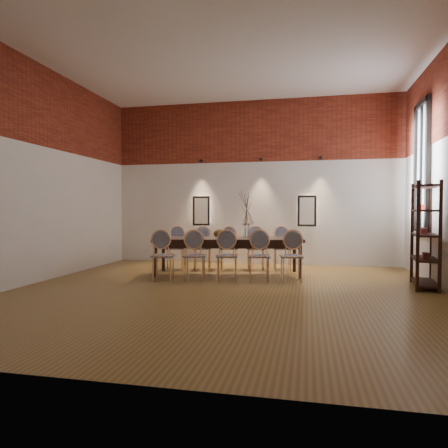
% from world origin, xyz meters
% --- Properties ---
extents(floor, '(7.00, 7.00, 0.02)m').
position_xyz_m(floor, '(0.00, 0.00, -0.01)').
color(floor, brown).
rests_on(floor, ground).
extents(ceiling, '(7.00, 7.00, 0.02)m').
position_xyz_m(ceiling, '(0.00, 0.00, 4.01)').
color(ceiling, silver).
rests_on(ceiling, ground).
extents(wall_back, '(7.00, 0.10, 4.00)m').
position_xyz_m(wall_back, '(0.00, 3.55, 2.00)').
color(wall_back, silver).
rests_on(wall_back, ground).
extents(wall_front, '(7.00, 0.10, 4.00)m').
position_xyz_m(wall_front, '(0.00, -3.55, 2.00)').
color(wall_front, silver).
rests_on(wall_front, ground).
extents(wall_left, '(0.10, 7.00, 4.00)m').
position_xyz_m(wall_left, '(-3.55, 0.00, 2.00)').
color(wall_left, silver).
rests_on(wall_left, ground).
extents(brick_band_back, '(7.00, 0.02, 1.50)m').
position_xyz_m(brick_band_back, '(0.00, 3.48, 3.25)').
color(brick_band_back, maroon).
rests_on(brick_band_back, ground).
extents(brick_band_left, '(0.02, 7.00, 1.50)m').
position_xyz_m(brick_band_left, '(-3.48, 0.00, 3.25)').
color(brick_band_left, maroon).
rests_on(brick_band_left, ground).
extents(niche_left, '(0.36, 0.06, 0.66)m').
position_xyz_m(niche_left, '(-1.30, 3.45, 1.30)').
color(niche_left, '#FFEAC6').
rests_on(niche_left, wall_back).
extents(niche_right, '(0.36, 0.06, 0.66)m').
position_xyz_m(niche_right, '(1.30, 3.45, 1.30)').
color(niche_right, '#FFEAC6').
rests_on(niche_right, wall_back).
extents(spot_fixture_left, '(0.08, 0.10, 0.08)m').
position_xyz_m(spot_fixture_left, '(-1.30, 3.42, 2.55)').
color(spot_fixture_left, black).
rests_on(spot_fixture_left, wall_back).
extents(spot_fixture_mid, '(0.08, 0.10, 0.08)m').
position_xyz_m(spot_fixture_mid, '(0.20, 3.42, 2.55)').
color(spot_fixture_mid, black).
rests_on(spot_fixture_mid, wall_back).
extents(spot_fixture_right, '(0.08, 0.10, 0.08)m').
position_xyz_m(spot_fixture_right, '(1.60, 3.42, 2.55)').
color(spot_fixture_right, black).
rests_on(spot_fixture_right, wall_back).
extents(window_glass, '(0.02, 0.78, 2.38)m').
position_xyz_m(window_glass, '(3.46, 2.00, 2.15)').
color(window_glass, silver).
rests_on(window_glass, wall_right).
extents(window_frame, '(0.08, 0.90, 2.50)m').
position_xyz_m(window_frame, '(3.44, 2.00, 2.15)').
color(window_frame, black).
rests_on(window_frame, wall_right).
extents(window_mullion, '(0.06, 0.06, 2.40)m').
position_xyz_m(window_mullion, '(3.44, 2.00, 2.15)').
color(window_mullion, black).
rests_on(window_mullion, wall_right).
extents(dining_table, '(3.10, 1.45, 0.75)m').
position_xyz_m(dining_table, '(-0.28, 1.73, 0.38)').
color(dining_table, '#311B12').
rests_on(dining_table, floor).
extents(chair_near_a, '(0.51, 0.51, 0.94)m').
position_xyz_m(chair_near_a, '(-1.32, 0.78, 0.47)').
color(chair_near_a, tan).
rests_on(chair_near_a, floor).
extents(chair_near_b, '(0.51, 0.51, 0.94)m').
position_xyz_m(chair_near_b, '(-0.74, 0.88, 0.47)').
color(chair_near_b, tan).
rests_on(chair_near_b, floor).
extents(chair_near_c, '(0.51, 0.51, 0.94)m').
position_xyz_m(chair_near_c, '(-0.15, 0.98, 0.47)').
color(chair_near_c, tan).
rests_on(chair_near_c, floor).
extents(chair_near_d, '(0.51, 0.51, 0.94)m').
position_xyz_m(chair_near_d, '(0.44, 1.08, 0.47)').
color(chair_near_d, tan).
rests_on(chair_near_d, floor).
extents(chair_near_e, '(0.51, 0.51, 0.94)m').
position_xyz_m(chair_near_e, '(1.03, 1.18, 0.47)').
color(chair_near_e, tan).
rests_on(chair_near_e, floor).
extents(chair_far_a, '(0.51, 0.51, 0.94)m').
position_xyz_m(chair_far_a, '(-1.58, 2.27, 0.47)').
color(chair_far_a, tan).
rests_on(chair_far_a, floor).
extents(chair_far_b, '(0.51, 0.51, 0.94)m').
position_xyz_m(chair_far_b, '(-0.99, 2.38, 0.47)').
color(chair_far_b, tan).
rests_on(chair_far_b, floor).
extents(chair_far_c, '(0.51, 0.51, 0.94)m').
position_xyz_m(chair_far_c, '(-0.41, 2.48, 0.47)').
color(chair_far_c, tan).
rests_on(chair_far_c, floor).
extents(chair_far_d, '(0.51, 0.51, 0.94)m').
position_xyz_m(chair_far_d, '(0.18, 2.58, 0.47)').
color(chair_far_d, tan).
rests_on(chair_far_d, floor).
extents(chair_far_e, '(0.51, 0.51, 0.94)m').
position_xyz_m(chair_far_e, '(0.77, 2.68, 0.47)').
color(chair_far_e, tan).
rests_on(chair_far_e, floor).
extents(vase, '(0.14, 0.14, 0.30)m').
position_xyz_m(vase, '(0.10, 1.79, 0.90)').
color(vase, silver).
rests_on(vase, dining_table).
extents(dried_branches, '(0.50, 0.50, 0.70)m').
position_xyz_m(dried_branches, '(0.10, 1.79, 1.35)').
color(dried_branches, brown).
rests_on(dried_branches, vase).
extents(bowl, '(0.24, 0.24, 0.18)m').
position_xyz_m(bowl, '(-0.44, 1.65, 0.84)').
color(bowl, brown).
rests_on(bowl, dining_table).
extents(book, '(0.29, 0.22, 0.03)m').
position_xyz_m(book, '(-0.27, 1.90, 0.77)').
color(book, '#811974').
rests_on(book, dining_table).
extents(shelving_rack, '(0.52, 1.04, 1.80)m').
position_xyz_m(shelving_rack, '(3.28, 1.08, 0.90)').
color(shelving_rack, black).
rests_on(shelving_rack, floor).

